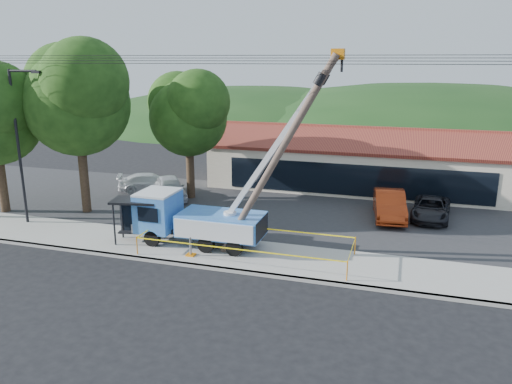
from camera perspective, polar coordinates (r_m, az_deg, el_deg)
The scene contains 18 objects.
ground at distance 21.62m, azimuth -4.59°, elevation -11.27°, with size 120.00×120.00×0.00m, color black.
curb at distance 23.36m, azimuth -2.68°, elevation -8.94°, with size 60.00×0.25×0.15m, color #A5A39A.
sidewalk at distance 25.01m, azimuth -1.20°, elevation -7.26°, with size 60.00×4.00×0.15m, color #A5A39A.
parking_lot at distance 32.27m, azimuth 3.25°, elevation -2.14°, with size 60.00×12.00×0.10m, color #28282B.
strip_mall at distance 38.85m, azimuth 11.90°, elevation 3.30°, with size 22.50×8.53×4.67m.
streetlight at distance 31.46m, azimuth -25.35°, elevation 5.82°, with size 2.13×0.22×9.00m.
tree_west_near at distance 32.41m, azimuth -19.84°, elevation 10.56°, with size 7.56×6.72×10.80m.
tree_lot at distance 34.27m, azimuth -7.76°, elevation 9.28°, with size 6.30×5.60×8.94m.
hill_west at distance 76.89m, azimuth 0.10°, elevation 7.88°, with size 78.40×56.00×28.00m, color #153613.
hill_center at distance 73.63m, azimuth 19.18°, elevation 6.74°, with size 89.60×64.00×32.00m, color #153613.
utility_truck at distance 26.00m, azimuth -6.73°, elevation -2.79°, with size 10.52×3.61×9.83m.
leaning_pole at distance 23.11m, azimuth 2.83°, elevation 4.69°, with size 5.62×1.86×9.75m.
bus_shelter at distance 26.94m, azimuth -13.42°, elevation -2.02°, with size 2.67×1.94×2.34m.
caution_tape at distance 24.70m, azimuth -1.16°, elevation -5.64°, with size 10.38×3.21×0.93m.
car_silver at distance 35.40m, azimuth -9.76°, elevation -0.86°, with size 1.83×4.55×1.55m, color silver.
car_red at distance 31.74m, azimuth 14.91°, elevation -3.03°, with size 1.75×5.01×1.65m, color #A33110.
car_white at distance 37.50m, azimuth -11.95°, elevation -0.07°, with size 1.87×4.59×1.33m, color silver.
car_dark at distance 32.35m, azimuth 19.25°, elevation -3.03°, with size 2.13×4.61×1.28m, color black.
Camera 1 is at (7.30, -17.96, 9.56)m, focal length 35.00 mm.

